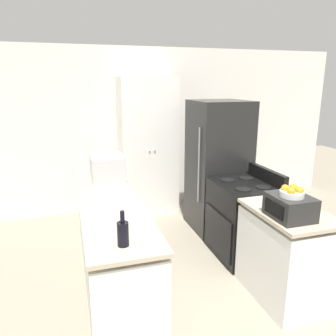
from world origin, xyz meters
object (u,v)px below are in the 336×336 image
pantry_cabinet (148,147)px  microwave (108,168)px  stove (243,219)px  wine_bottle (123,233)px  toaster_oven (290,207)px  refrigerator (218,167)px  fruit_bowl (292,192)px

pantry_cabinet → microwave: pantry_cabinet is taller
microwave → stove: bearing=-23.3°
wine_bottle → toaster_oven: (1.48, 0.08, 0.00)m
refrigerator → stove: bearing=-92.7°
microwave → fruit_bowl: 2.16m
toaster_oven → refrigerator: bearing=84.6°
stove → toaster_oven: size_ratio=2.88×
toaster_oven → pantry_cabinet: bearing=103.0°
pantry_cabinet → wine_bottle: 2.88m
pantry_cabinet → fruit_bowl: bearing=-77.2°
pantry_cabinet → toaster_oven: (0.62, -2.68, -0.06)m
pantry_cabinet → toaster_oven: 2.75m
stove → toaster_oven: 1.14m
stove → wine_bottle: size_ratio=3.96×
pantry_cabinet → stove: 1.94m
pantry_cabinet → wine_bottle: size_ratio=7.94×
pantry_cabinet → wine_bottle: bearing=-107.3°
microwave → wine_bottle: 1.72m
wine_bottle → fruit_bowl: 1.48m
pantry_cabinet → fruit_bowl: size_ratio=10.44×
pantry_cabinet → refrigerator: pantry_cabinet is taller
stove → refrigerator: size_ratio=0.58×
wine_bottle → toaster_oven: 1.48m
stove → fruit_bowl: (-0.14, -1.01, 0.69)m
wine_bottle → stove: bearing=33.5°
toaster_oven → wine_bottle: bearing=-177.1°
pantry_cabinet → stove: (0.75, -1.68, -0.61)m
pantry_cabinet → wine_bottle: (-0.86, -2.75, -0.06)m
stove → microwave: bearing=156.7°
wine_bottle → fruit_bowl: bearing=2.2°
refrigerator → microwave: refrigerator is taller
wine_bottle → refrigerator: bearing=48.8°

